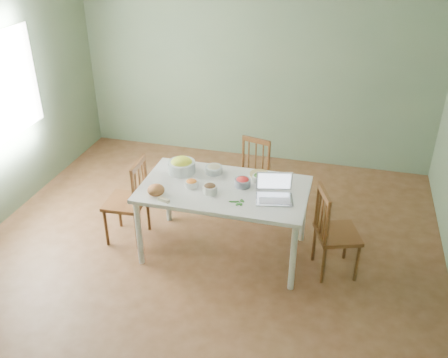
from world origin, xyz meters
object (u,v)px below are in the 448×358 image
(chair_far, at_px, (249,178))
(bowl_squash, at_px, (182,165))
(dining_table, at_px, (224,220))
(chair_right, at_px, (338,232))
(chair_left, at_px, (125,200))
(laptop, at_px, (275,189))
(bread_boule, at_px, (156,190))

(chair_far, bearing_deg, bowl_squash, -117.49)
(dining_table, distance_m, bowl_squash, 0.74)
(chair_far, xyz_separation_m, bowl_squash, (-0.60, -0.67, 0.43))
(chair_right, bearing_deg, chair_left, 70.47)
(dining_table, xyz_separation_m, laptop, (0.53, -0.11, 0.52))
(chair_far, xyz_separation_m, chair_left, (-1.18, -0.90, 0.04))
(chair_far, bearing_deg, chair_right, -25.08)
(chair_far, xyz_separation_m, chair_right, (1.09, -0.90, 0.03))
(chair_right, bearing_deg, laptop, 78.02)
(chair_left, bearing_deg, dining_table, 88.57)
(chair_far, relative_size, bowl_squash, 3.10)
(dining_table, xyz_separation_m, bread_boule, (-0.61, -0.31, 0.45))
(dining_table, xyz_separation_m, chair_right, (1.17, -0.02, 0.08))
(chair_left, height_order, laptop, laptop)
(chair_far, height_order, chair_left, chair_left)
(chair_far, height_order, bowl_squash, bowl_squash)
(bread_boule, bearing_deg, chair_left, 150.52)
(chair_right, distance_m, laptop, 0.78)
(chair_far, distance_m, chair_right, 1.41)
(chair_right, relative_size, bread_boule, 5.52)
(chair_left, height_order, bowl_squash, chair_left)
(dining_table, height_order, chair_left, chair_left)
(dining_table, height_order, bowl_squash, bowl_squash)
(dining_table, bearing_deg, laptop, -11.55)
(bowl_squash, bearing_deg, chair_right, -7.70)
(bread_boule, xyz_separation_m, laptop, (1.14, 0.20, 0.06))
(chair_right, xyz_separation_m, bread_boule, (-1.78, -0.29, 0.37))
(dining_table, xyz_separation_m, chair_left, (-1.10, -0.03, 0.09))
(bread_boule, bearing_deg, chair_far, 59.83)
(laptop, bearing_deg, chair_left, 164.80)
(chair_right, height_order, bread_boule, chair_right)
(dining_table, distance_m, chair_left, 1.11)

